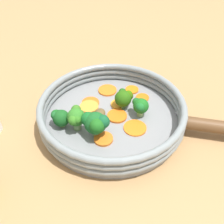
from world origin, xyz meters
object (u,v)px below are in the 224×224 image
(broccoli_floret_1, at_px, (140,106))
(broccoli_floret_2, at_px, (124,98))
(mushroom_piece_0, at_px, (100,113))
(broccoli_floret_3, at_px, (76,117))
(carrot_slice_3, at_px, (89,107))
(carrot_slice_1, at_px, (132,90))
(broccoli_floret_4, at_px, (60,117))
(carrot_slice_5, at_px, (107,90))
(carrot_slice_6, at_px, (117,117))
(carrot_slice_7, at_px, (103,139))
(carrot_slice_2, at_px, (135,128))
(skillet, at_px, (112,120))
(broccoli_floret_0, at_px, (95,123))
(carrot_slice_0, at_px, (91,103))
(carrot_slice_8, at_px, (118,104))
(carrot_slice_4, at_px, (142,98))

(broccoli_floret_1, bearing_deg, broccoli_floret_2, -134.19)
(mushroom_piece_0, bearing_deg, broccoli_floret_3, -55.20)
(carrot_slice_3, relative_size, mushroom_piece_0, 1.39)
(mushroom_piece_0, bearing_deg, carrot_slice_1, 134.13)
(carrot_slice_3, relative_size, broccoli_floret_4, 1.08)
(carrot_slice_5, relative_size, carrot_slice_6, 1.03)
(carrot_slice_7, distance_m, mushroom_piece_0, 0.07)
(carrot_slice_1, height_order, mushroom_piece_0, mushroom_piece_0)
(carrot_slice_2, xyz_separation_m, broccoli_floret_3, (-0.01, -0.12, 0.03))
(carrot_slice_7, bearing_deg, broccoli_floret_1, 127.26)
(skillet, xyz_separation_m, carrot_slice_2, (0.04, 0.04, 0.01))
(skillet, bearing_deg, broccoli_floret_0, -37.34)
(mushroom_piece_0, bearing_deg, broccoli_floret_1, 85.19)
(carrot_slice_0, relative_size, broccoli_floret_1, 0.93)
(carrot_slice_8, bearing_deg, mushroom_piece_0, -54.86)
(carrot_slice_0, xyz_separation_m, carrot_slice_8, (0.01, 0.06, 0.00))
(carrot_slice_2, xyz_separation_m, broccoli_floret_0, (0.01, -0.08, 0.03))
(carrot_slice_5, relative_size, broccoli_floret_1, 1.04)
(skillet, height_order, carrot_slice_2, carrot_slice_2)
(carrot_slice_1, distance_m, carrot_slice_3, 0.12)
(carrot_slice_7, distance_m, carrot_slice_8, 0.11)
(skillet, xyz_separation_m, carrot_slice_4, (-0.06, 0.08, 0.01))
(broccoli_floret_2, xyz_separation_m, broccoli_floret_4, (0.04, -0.14, -0.00))
(carrot_slice_7, xyz_separation_m, carrot_slice_8, (-0.10, 0.04, -0.00))
(carrot_slice_5, distance_m, broccoli_floret_2, 0.08)
(carrot_slice_1, height_order, broccoli_floret_3, broccoli_floret_3)
(carrot_slice_5, xyz_separation_m, broccoli_floret_4, (0.11, -0.11, 0.02))
(broccoli_floret_1, distance_m, broccoli_floret_2, 0.04)
(broccoli_floret_1, height_order, broccoli_floret_4, broccoli_floret_1)
(carrot_slice_6, height_order, broccoli_floret_3, broccoli_floret_3)
(carrot_slice_4, relative_size, broccoli_floret_4, 0.78)
(mushroom_piece_0, bearing_deg, carrot_slice_8, 125.14)
(skillet, distance_m, broccoli_floret_4, 0.11)
(carrot_slice_5, bearing_deg, skillet, 0.28)
(carrot_slice_6, relative_size, broccoli_floret_0, 0.78)
(skillet, height_order, carrot_slice_3, carrot_slice_3)
(carrot_slice_1, distance_m, carrot_slice_6, 0.11)
(broccoli_floret_1, xyz_separation_m, broccoli_floret_2, (-0.03, -0.03, 0.00))
(carrot_slice_8, bearing_deg, carrot_slice_4, 107.34)
(carrot_slice_8, relative_size, broccoli_floret_3, 0.67)
(carrot_slice_5, relative_size, broccoli_floret_3, 0.89)
(carrot_slice_0, height_order, carrot_slice_5, same)
(broccoli_floret_3, bearing_deg, carrot_slice_8, 124.96)
(broccoli_floret_2, height_order, broccoli_floret_3, broccoli_floret_3)
(carrot_slice_1, xyz_separation_m, carrot_slice_3, (0.05, -0.11, 0.00))
(carrot_slice_4, xyz_separation_m, broccoli_floret_3, (0.08, -0.15, 0.03))
(broccoli_floret_3, bearing_deg, skillet, 109.47)
(carrot_slice_5, bearing_deg, carrot_slice_2, 17.96)
(carrot_slice_1, bearing_deg, broccoli_floret_2, -26.02)
(broccoli_floret_0, bearing_deg, broccoli_floret_2, 139.56)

